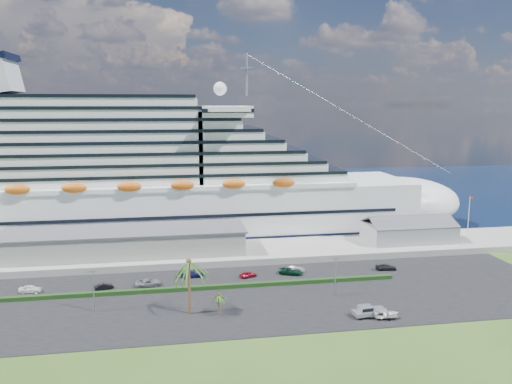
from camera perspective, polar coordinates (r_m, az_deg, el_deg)
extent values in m
plane|color=#324D19|center=(95.47, -1.27, -14.32)|extent=(420.00, 420.00, 0.00)
cube|color=black|center=(105.49, -2.15, -11.87)|extent=(140.00, 38.00, 0.12)
cube|color=gray|center=(132.44, -3.78, -6.92)|extent=(240.00, 20.00, 1.80)
cube|color=black|center=(220.06, -6.13, -0.41)|extent=(420.00, 160.00, 0.02)
cube|color=silver|center=(153.59, -12.17, -2.04)|extent=(160.00, 30.00, 16.00)
ellipsoid|color=silver|center=(169.60, 15.94, -1.08)|extent=(40.00, 30.00, 16.00)
cube|color=black|center=(155.11, -12.07, -4.50)|extent=(164.00, 30.60, 2.40)
cube|color=silver|center=(151.78, -17.01, 5.85)|extent=(128.00, 26.00, 24.80)
cube|color=silver|center=(150.97, -3.79, 9.21)|extent=(14.00, 38.00, 3.20)
cylinder|color=gray|center=(152.11, -1.07, 13.22)|extent=(0.70, 0.70, 12.00)
ellipsoid|color=#C75812|center=(136.58, -14.28, 0.59)|extent=(90.00, 2.40, 2.60)
ellipsoid|color=#C75812|center=(167.77, -13.42, 2.31)|extent=(90.00, 2.40, 2.60)
cube|color=black|center=(153.43, -12.18, -1.74)|extent=(144.00, 30.40, 0.90)
cube|color=gray|center=(131.40, -14.76, -5.60)|extent=(60.00, 14.00, 6.00)
cube|color=#4C4C54|center=(130.63, -14.82, -4.29)|extent=(61.00, 15.00, 0.40)
cube|color=gray|center=(145.90, 17.04, -4.41)|extent=(24.00, 12.00, 4.80)
cube|color=#4C4C54|center=(142.48, 17.65, -3.29)|extent=(24.00, 6.31, 2.74)
cube|color=#4C4C54|center=(147.70, 16.59, -2.78)|extent=(24.00, 6.31, 2.74)
cylinder|color=silver|center=(153.91, 23.12, -2.67)|extent=(0.16, 0.16, 12.00)
cube|color=red|center=(153.14, 23.42, -0.61)|extent=(1.00, 0.04, 0.70)
cube|color=black|center=(109.33, -6.73, -10.84)|extent=(88.00, 1.10, 0.90)
cylinder|color=gray|center=(101.72, -18.07, -10.76)|extent=(0.24, 0.24, 8.00)
cube|color=gray|center=(100.38, -18.20, -8.57)|extent=(1.60, 0.35, 0.35)
cylinder|color=gray|center=(105.58, 9.04, -9.61)|extent=(0.24, 0.24, 8.00)
cube|color=gray|center=(104.29, 9.10, -7.49)|extent=(1.60, 0.35, 0.35)
cylinder|color=#47301E|center=(96.39, -7.64, -10.79)|extent=(0.54, 0.54, 10.50)
sphere|color=#47301E|center=(94.67, -7.71, -7.82)|extent=(0.98, 0.98, 0.98)
cylinder|color=#47301E|center=(96.45, -4.21, -12.73)|extent=(0.35, 0.35, 4.20)
sphere|color=#47301E|center=(95.66, -4.23, -11.57)|extent=(0.73, 0.73, 0.73)
imported|color=white|center=(117.33, -24.38, -10.05)|extent=(4.78, 2.34, 1.57)
imported|color=black|center=(113.72, -17.00, -10.29)|extent=(4.15, 2.50, 1.29)
imported|color=gray|center=(113.16, -12.22, -10.10)|extent=(5.98, 3.62, 1.55)
imported|color=#181750|center=(117.03, -7.34, -9.27)|extent=(5.53, 2.78, 1.54)
imported|color=maroon|center=(116.11, -0.91, -9.39)|extent=(4.42, 3.01, 1.40)
imported|color=#B4B6BB|center=(119.46, 4.45, -8.82)|extent=(4.91, 2.79, 1.53)
imported|color=black|center=(118.23, 3.98, -9.02)|extent=(6.07, 4.46, 1.53)
imported|color=black|center=(124.89, 14.63, -8.30)|extent=(5.12, 2.44, 1.44)
cylinder|color=black|center=(96.64, 11.85, -13.86)|extent=(0.92, 0.41, 0.90)
cylinder|color=black|center=(98.46, 11.39, -13.38)|extent=(0.92, 0.41, 0.90)
cylinder|color=black|center=(98.06, 14.04, -13.59)|extent=(0.92, 0.41, 0.90)
cylinder|color=black|center=(99.85, 13.55, -13.13)|extent=(0.92, 0.41, 0.90)
cube|color=#A3A6AA|center=(98.14, 12.82, -13.27)|extent=(6.25, 2.86, 0.78)
cube|color=#A3A6AA|center=(98.57, 13.72, -12.92)|extent=(2.90, 2.45, 0.62)
cube|color=#A3A6AA|center=(97.56, 12.40, -12.90)|extent=(2.67, 2.37, 1.06)
cube|color=black|center=(97.52, 12.40, -12.84)|extent=(2.46, 2.41, 0.62)
cube|color=#A3A6AA|center=(97.16, 11.38, -13.32)|extent=(1.23, 2.22, 0.39)
cube|color=gray|center=(98.04, 14.65, -13.58)|extent=(4.43, 1.83, 0.11)
cylinder|color=gray|center=(97.29, 13.55, -13.72)|extent=(2.08, 0.18, 0.08)
cylinder|color=black|center=(97.57, 15.06, -13.85)|extent=(0.62, 0.24, 0.61)
cylinder|color=black|center=(98.98, 14.65, -13.48)|extent=(0.62, 0.24, 0.61)
imported|color=white|center=(97.82, 14.67, -13.28)|extent=(4.97, 3.67, 0.99)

